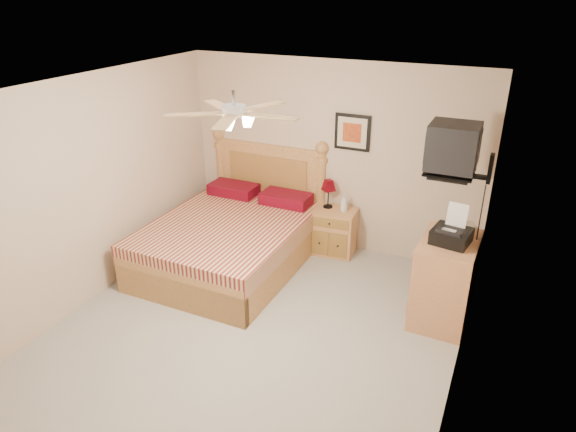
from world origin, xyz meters
The scene contains 17 objects.
floor centered at (0.00, 0.00, 0.00)m, with size 4.50×4.50×0.00m, color gray.
ceiling centered at (0.00, 0.00, 2.50)m, with size 4.00×4.50×0.04m, color white.
wall_back centered at (0.00, 2.25, 1.25)m, with size 4.00×0.04×2.50m, color #C8AE93.
wall_front centered at (0.00, -2.25, 1.25)m, with size 4.00×0.04×2.50m, color #C8AE93.
wall_left centered at (-2.00, 0.00, 1.25)m, with size 0.04×4.50×2.50m, color #C8AE93.
wall_right centered at (2.00, 0.00, 1.25)m, with size 0.04×4.50×2.50m, color #C8AE93.
bed centered at (-0.94, 1.12, 0.73)m, with size 1.72×2.25×1.46m, color #A3683F, non-canonical shape.
nightstand centered at (0.15, 2.00, 0.31)m, with size 0.57×0.42×0.61m, color #B0794C.
table_lamp centered at (0.03, 2.07, 0.81)m, with size 0.21×0.21×0.39m, color #52030C, non-canonical shape.
lotion_bottle centered at (0.27, 2.03, 0.73)m, with size 0.09×0.09×0.24m, color silver.
framed_picture centered at (0.27, 2.23, 1.62)m, with size 0.46×0.04×0.46m, color black.
dresser centered at (1.73, 1.07, 0.48)m, with size 0.56×0.81×0.95m, color #AE6E46.
fax_machine centered at (1.74, 1.01, 1.14)m, with size 0.36×0.38×0.38m, color black, non-canonical shape.
magazine_lower centered at (1.70, 1.37, 0.97)m, with size 0.22×0.29×0.03m, color #B4AB8D.
magazine_upper centered at (1.72, 1.38, 0.99)m, with size 0.20×0.27×0.02m, color tan.
wall_tv centered at (1.75, 1.34, 1.81)m, with size 0.56×0.46×0.58m, color black, non-canonical shape.
ceiling_fan centered at (0.00, -0.20, 2.36)m, with size 1.14×1.14×0.28m, color silver, non-canonical shape.
Camera 1 is at (2.16, -3.84, 3.34)m, focal length 32.00 mm.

